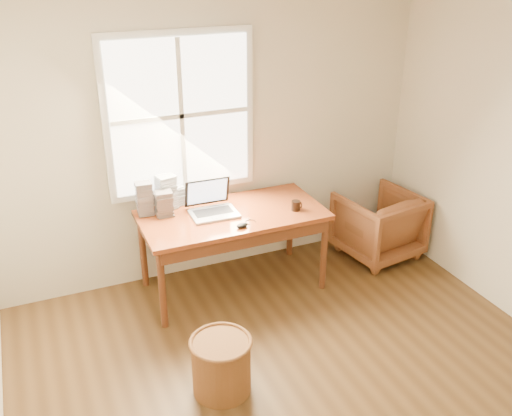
{
  "coord_description": "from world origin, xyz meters",
  "views": [
    {
      "loc": [
        -1.57,
        -2.39,
        2.89
      ],
      "look_at": [
        0.16,
        1.65,
        0.83
      ],
      "focal_mm": 40.0,
      "sensor_mm": 36.0,
      "label": 1
    }
  ],
  "objects_px": {
    "armchair": "(378,225)",
    "wicker_stool": "(221,366)",
    "desk": "(232,215)",
    "laptop": "(214,200)",
    "coffee_mug": "(296,206)",
    "cd_stack_a": "(166,192)"
  },
  "relations": [
    {
      "from": "coffee_mug",
      "to": "cd_stack_a",
      "type": "bearing_deg",
      "value": 168.01
    },
    {
      "from": "desk",
      "to": "armchair",
      "type": "relative_size",
      "value": 2.2
    },
    {
      "from": "wicker_stool",
      "to": "cd_stack_a",
      "type": "height_order",
      "value": "cd_stack_a"
    },
    {
      "from": "desk",
      "to": "wicker_stool",
      "type": "bearing_deg",
      "value": -114.66
    },
    {
      "from": "laptop",
      "to": "wicker_stool",
      "type": "bearing_deg",
      "value": -106.4
    },
    {
      "from": "desk",
      "to": "laptop",
      "type": "xyz_separation_m",
      "value": [
        -0.16,
        0.02,
        0.16
      ]
    },
    {
      "from": "laptop",
      "to": "desk",
      "type": "bearing_deg",
      "value": -5.27
    },
    {
      "from": "coffee_mug",
      "to": "cd_stack_a",
      "type": "xyz_separation_m",
      "value": [
        -1.03,
        0.48,
        0.11
      ]
    },
    {
      "from": "desk",
      "to": "cd_stack_a",
      "type": "height_order",
      "value": "cd_stack_a"
    },
    {
      "from": "laptop",
      "to": "cd_stack_a",
      "type": "relative_size",
      "value": 1.29
    },
    {
      "from": "wicker_stool",
      "to": "laptop",
      "type": "distance_m",
      "value": 1.47
    },
    {
      "from": "desk",
      "to": "coffee_mug",
      "type": "height_order",
      "value": "coffee_mug"
    },
    {
      "from": "desk",
      "to": "laptop",
      "type": "relative_size",
      "value": 4.03
    },
    {
      "from": "desk",
      "to": "cd_stack_a",
      "type": "xyz_separation_m",
      "value": [
        -0.49,
        0.31,
        0.17
      ]
    },
    {
      "from": "laptop",
      "to": "coffee_mug",
      "type": "height_order",
      "value": "laptop"
    },
    {
      "from": "desk",
      "to": "armchair",
      "type": "distance_m",
      "value": 1.6
    },
    {
      "from": "desk",
      "to": "laptop",
      "type": "height_order",
      "value": "laptop"
    },
    {
      "from": "laptop",
      "to": "cd_stack_a",
      "type": "height_order",
      "value": "cd_stack_a"
    },
    {
      "from": "armchair",
      "to": "wicker_stool",
      "type": "relative_size",
      "value": 1.77
    },
    {
      "from": "armchair",
      "to": "desk",
      "type": "bearing_deg",
      "value": -8.92
    },
    {
      "from": "desk",
      "to": "coffee_mug",
      "type": "xyz_separation_m",
      "value": [
        0.53,
        -0.17,
        0.06
      ]
    },
    {
      "from": "desk",
      "to": "cd_stack_a",
      "type": "bearing_deg",
      "value": 147.5
    }
  ]
}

